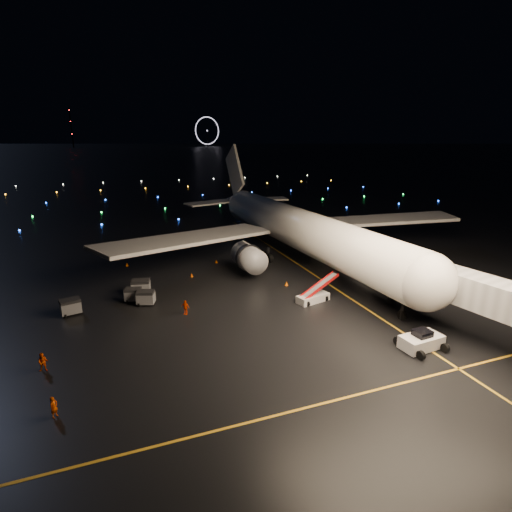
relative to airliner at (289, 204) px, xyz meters
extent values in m
plane|color=black|center=(-12.50, 273.92, -8.69)|extent=(2000.00, 2000.00, 0.00)
cube|color=gold|center=(-0.50, -11.08, -8.68)|extent=(0.25, 80.00, 0.02)
cube|color=gold|center=(-17.50, -36.08, -8.68)|extent=(60.00, 0.25, 0.02)
cube|color=silver|center=(-1.11, -32.20, -7.74)|extent=(4.12, 2.38, 1.89)
imported|color=#FB4700|center=(-32.31, -30.70, -7.88)|extent=(0.68, 0.70, 1.62)
imported|color=#FB4700|center=(-33.79, -23.94, -7.86)|extent=(0.87, 0.71, 1.66)
imported|color=#FB4700|center=(-20.36, -16.98, -7.85)|extent=(1.01, 0.97, 1.69)
cone|color=#E45A00|center=(-6.02, -12.76, -8.41)|extent=(0.54, 0.54, 0.55)
cone|color=#E45A00|center=(-12.25, 0.06, -8.43)|extent=(0.52, 0.52, 0.52)
cone|color=#E45A00|center=(-17.19, -4.92, -8.44)|extent=(0.58, 0.58, 0.51)
cone|color=#E45A00|center=(-25.49, 3.33, -8.41)|extent=(0.58, 0.58, 0.56)
cylinder|color=black|center=(-72.50, 713.92, 23.31)|extent=(1.80, 1.80, 64.00)
cube|color=gray|center=(-24.46, -9.06, -7.76)|extent=(2.50, 2.02, 1.87)
cube|color=gray|center=(-24.22, -12.63, -7.84)|extent=(2.35, 1.99, 1.70)
cube|color=gray|center=(-25.53, -11.02, -7.89)|extent=(2.18, 1.80, 1.61)
cube|color=gray|center=(-32.37, -12.48, -7.80)|extent=(2.38, 1.93, 1.77)
camera|label=1|loc=(-27.28, -58.05, 10.49)|focal=28.00mm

